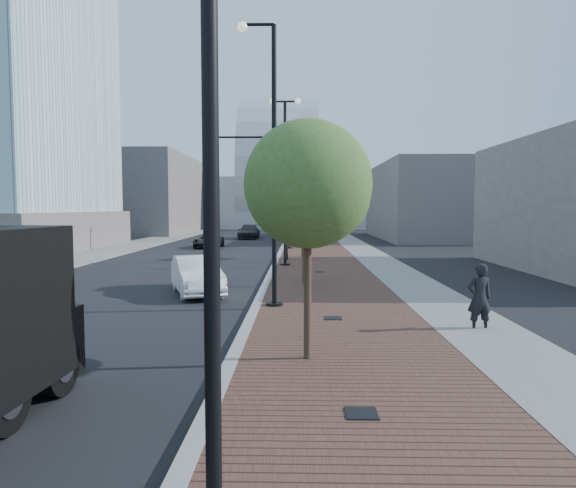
{
  "coord_description": "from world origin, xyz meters",
  "views": [
    {
      "loc": [
        1.44,
        -6.91,
        3.32
      ],
      "look_at": [
        1.0,
        12.0,
        2.0
      ],
      "focal_mm": 32.48,
      "sensor_mm": 36.0,
      "label": 1
    }
  ],
  "objects": [
    {
      "name": "ground",
      "position": [
        0.0,
        0.0,
        0.0
      ],
      "size": [
        220.0,
        220.0,
        0.0
      ],
      "primitive_type": "plane",
      "color": "black"
    },
    {
      "name": "streetlight_1",
      "position": [
        0.49,
        10.0,
        4.34
      ],
      "size": [
        1.44,
        0.56,
        9.21
      ],
      "color": "black",
      "rests_on": "ground"
    },
    {
      "name": "utility_cover_2",
      "position": [
        2.4,
        19.0,
        0.13
      ],
      "size": [
        0.5,
        0.5,
        0.02
      ],
      "primitive_type": "cube",
      "color": "black",
      "rests_on": "sidewalk"
    },
    {
      "name": "convention_center",
      "position": [
        -2.0,
        85.0,
        6.0
      ],
      "size": [
        50.0,
        30.0,
        50.0
      ],
      "color": "#A0A7AA",
      "rests_on": "ground"
    },
    {
      "name": "pedestrian",
      "position": [
        6.21,
        6.89,
        0.93
      ],
      "size": [
        0.73,
        0.53,
        1.85
      ],
      "primitive_type": "imported",
      "rotation": [
        0.0,
        0.0,
        3.27
      ],
      "color": "black",
      "rests_on": "ground"
    },
    {
      "name": "utility_cover_1",
      "position": [
        2.4,
        8.0,
        0.13
      ],
      "size": [
        0.5,
        0.5,
        0.02
      ],
      "primitive_type": "cube",
      "color": "black",
      "rests_on": "sidewalk"
    },
    {
      "name": "curb",
      "position": [
        0.0,
        40.0,
        0.07
      ],
      "size": [
        0.3,
        140.0,
        0.14
      ],
      "primitive_type": "cube",
      "color": "gray",
      "rests_on": "ground"
    },
    {
      "name": "traffic_mast",
      "position": [
        -0.3,
        25.0,
        4.98
      ],
      "size": [
        5.09,
        0.2,
        8.0
      ],
      "color": "black",
      "rests_on": "ground"
    },
    {
      "name": "dark_car_far",
      "position": [
        -4.04,
        48.74,
        0.74
      ],
      "size": [
        2.09,
        5.13,
        1.49
      ],
      "primitive_type": "imported",
      "rotation": [
        0.0,
        0.0,
        -0.0
      ],
      "color": "black",
      "rests_on": "ground"
    },
    {
      "name": "west_sidewalk",
      "position": [
        -13.0,
        40.0,
        0.06
      ],
      "size": [
        4.0,
        140.0,
        0.12
      ],
      "primitive_type": "cube",
      "color": "slate",
      "rests_on": "ground"
    },
    {
      "name": "dark_car_mid",
      "position": [
        -6.14,
        35.97,
        0.58
      ],
      "size": [
        2.11,
        4.28,
        1.17
      ],
      "primitive_type": "imported",
      "rotation": [
        0.0,
        0.0,
        -0.04
      ],
      "color": "black",
      "rests_on": "ground"
    },
    {
      "name": "sidewalk",
      "position": [
        3.5,
        40.0,
        0.06
      ],
      "size": [
        7.0,
        140.0,
        0.12
      ],
      "primitive_type": "cube",
      "color": "#4C2D23",
      "rests_on": "ground"
    },
    {
      "name": "utility_cover_0",
      "position": [
        2.4,
        1.0,
        0.13
      ],
      "size": [
        0.5,
        0.5,
        0.02
      ],
      "primitive_type": "cube",
      "color": "black",
      "rests_on": "sidewalk"
    },
    {
      "name": "streetlight_2",
      "position": [
        0.6,
        22.0,
        4.82
      ],
      "size": [
        1.72,
        0.56,
        9.28
      ],
      "color": "black",
      "rests_on": "ground"
    },
    {
      "name": "white_sedan",
      "position": [
        -2.55,
        12.94,
        0.73
      ],
      "size": [
        2.94,
        4.67,
        1.45
      ],
      "primitive_type": "imported",
      "rotation": [
        0.0,
        0.0,
        0.34
      ],
      "color": "white",
      "rests_on": "ground"
    },
    {
      "name": "concrete_strip",
      "position": [
        6.2,
        40.0,
        0.07
      ],
      "size": [
        2.4,
        140.0,
        0.13
      ],
      "primitive_type": "cube",
      "color": "slate",
      "rests_on": "ground"
    },
    {
      "name": "tree_2",
      "position": [
        1.65,
        27.02,
        3.64
      ],
      "size": [
        2.26,
        2.19,
        4.75
      ],
      "color": "#382619",
      "rests_on": "ground"
    },
    {
      "name": "streetlight_0",
      "position": [
        0.6,
        -2.0,
        4.82
      ],
      "size": [
        1.72,
        0.56,
        9.28
      ],
      "color": "black",
      "rests_on": "ground"
    },
    {
      "name": "streetlight_3",
      "position": [
        0.49,
        34.0,
        4.34
      ],
      "size": [
        1.44,
        0.56,
        9.21
      ],
      "color": "black",
      "rests_on": "ground"
    },
    {
      "name": "commercial_block_ne",
      "position": [
        16.0,
        50.0,
        4.0
      ],
      "size": [
        12.0,
        22.0,
        8.0
      ],
      "primitive_type": "cube",
      "color": "#625B58",
      "rests_on": "ground"
    },
    {
      "name": "tree_0",
      "position": [
        1.65,
        4.02,
        3.8
      ],
      "size": [
        2.7,
        2.7,
        5.16
      ],
      "color": "#382619",
      "rests_on": "ground"
    },
    {
      "name": "commercial_block_nw",
      "position": [
        -20.0,
        60.0,
        5.0
      ],
      "size": [
        14.0,
        20.0,
        10.0
      ],
      "primitive_type": "cube",
      "color": "#615A57",
      "rests_on": "ground"
    },
    {
      "name": "streetlight_4",
      "position": [
        0.6,
        46.0,
        4.82
      ],
      "size": [
        1.72,
        0.56,
        9.28
      ],
      "color": "black",
      "rests_on": "ground"
    },
    {
      "name": "tree_1",
      "position": [
        1.65,
        15.02,
        3.28
      ],
      "size": [
        2.23,
        2.15,
        4.37
      ],
      "color": "#382619",
      "rests_on": "ground"
    },
    {
      "name": "tree_3",
      "position": [
        1.65,
        39.02,
        3.59
      ],
      "size": [
        2.87,
        2.87,
        5.04
      ],
      "color": "#382619",
      "rests_on": "ground"
    }
  ]
}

